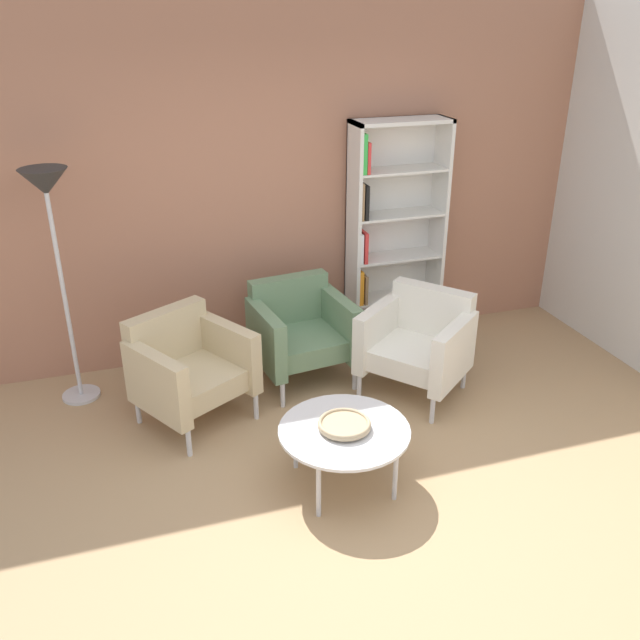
{
  "coord_description": "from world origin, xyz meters",
  "views": [
    {
      "loc": [
        -1.15,
        -2.76,
        2.73
      ],
      "look_at": [
        0.02,
        0.84,
        0.95
      ],
      "focal_mm": 38.08,
      "sensor_mm": 36.0,
      "label": 1
    }
  ],
  "objects_px": {
    "bookshelf_tall": "(389,235)",
    "armchair_near_window": "(418,342)",
    "armchair_spare_guest": "(188,367)",
    "floor_lamp_torchiere": "(50,212)",
    "armchair_corner_red": "(300,330)",
    "decorative_bowl": "(344,424)",
    "coffee_table_low": "(344,433)"
  },
  "relations": [
    {
      "from": "coffee_table_low",
      "to": "armchair_spare_guest",
      "type": "bearing_deg",
      "value": 127.32
    },
    {
      "from": "bookshelf_tall",
      "to": "armchair_corner_red",
      "type": "height_order",
      "value": "bookshelf_tall"
    },
    {
      "from": "floor_lamp_torchiere",
      "to": "armchair_spare_guest",
      "type": "bearing_deg",
      "value": -35.54
    },
    {
      "from": "coffee_table_low",
      "to": "armchair_corner_red",
      "type": "height_order",
      "value": "armchair_corner_red"
    },
    {
      "from": "bookshelf_tall",
      "to": "floor_lamp_torchiere",
      "type": "bearing_deg",
      "value": -174.88
    },
    {
      "from": "bookshelf_tall",
      "to": "armchair_corner_red",
      "type": "distance_m",
      "value": 1.16
    },
    {
      "from": "bookshelf_tall",
      "to": "floor_lamp_torchiere",
      "type": "distance_m",
      "value": 2.65
    },
    {
      "from": "coffee_table_low",
      "to": "armchair_spare_guest",
      "type": "relative_size",
      "value": 0.86
    },
    {
      "from": "armchair_corner_red",
      "to": "floor_lamp_torchiere",
      "type": "height_order",
      "value": "floor_lamp_torchiere"
    },
    {
      "from": "armchair_corner_red",
      "to": "armchair_spare_guest",
      "type": "bearing_deg",
      "value": -167.74
    },
    {
      "from": "armchair_corner_red",
      "to": "floor_lamp_torchiere",
      "type": "xyz_separation_m",
      "value": [
        -1.68,
        0.23,
        1.03
      ]
    },
    {
      "from": "decorative_bowl",
      "to": "floor_lamp_torchiere",
      "type": "distance_m",
      "value": 2.44
    },
    {
      "from": "bookshelf_tall",
      "to": "decorative_bowl",
      "type": "bearing_deg",
      "value": -119.88
    },
    {
      "from": "armchair_corner_red",
      "to": "floor_lamp_torchiere",
      "type": "relative_size",
      "value": 0.45
    },
    {
      "from": "floor_lamp_torchiere",
      "to": "decorative_bowl",
      "type": "bearing_deg",
      "value": -45.5
    },
    {
      "from": "armchair_corner_red",
      "to": "floor_lamp_torchiere",
      "type": "distance_m",
      "value": 1.98
    },
    {
      "from": "decorative_bowl",
      "to": "armchair_spare_guest",
      "type": "relative_size",
      "value": 0.34
    },
    {
      "from": "armchair_corner_red",
      "to": "armchair_near_window",
      "type": "bearing_deg",
      "value": -37.72
    },
    {
      "from": "decorative_bowl",
      "to": "armchair_spare_guest",
      "type": "height_order",
      "value": "armchair_spare_guest"
    },
    {
      "from": "armchair_near_window",
      "to": "floor_lamp_torchiere",
      "type": "height_order",
      "value": "floor_lamp_torchiere"
    },
    {
      "from": "bookshelf_tall",
      "to": "coffee_table_low",
      "type": "relative_size",
      "value": 2.37
    },
    {
      "from": "bookshelf_tall",
      "to": "armchair_near_window",
      "type": "distance_m",
      "value": 1.08
    },
    {
      "from": "coffee_table_low",
      "to": "armchair_near_window",
      "type": "distance_m",
      "value": 1.28
    },
    {
      "from": "armchair_spare_guest",
      "to": "armchair_near_window",
      "type": "xyz_separation_m",
      "value": [
        1.7,
        -0.14,
        0.0
      ]
    },
    {
      "from": "decorative_bowl",
      "to": "bookshelf_tall",
      "type": "bearing_deg",
      "value": 60.12
    },
    {
      "from": "bookshelf_tall",
      "to": "floor_lamp_torchiere",
      "type": "height_order",
      "value": "bookshelf_tall"
    },
    {
      "from": "armchair_corner_red",
      "to": "floor_lamp_torchiere",
      "type": "bearing_deg",
      "value": 165.21
    },
    {
      "from": "armchair_near_window",
      "to": "floor_lamp_torchiere",
      "type": "distance_m",
      "value": 2.76
    },
    {
      "from": "coffee_table_low",
      "to": "floor_lamp_torchiere",
      "type": "relative_size",
      "value": 0.46
    },
    {
      "from": "bookshelf_tall",
      "to": "armchair_near_window",
      "type": "xyz_separation_m",
      "value": [
        -0.13,
        -0.92,
        -0.53
      ]
    },
    {
      "from": "bookshelf_tall",
      "to": "decorative_bowl",
      "type": "xyz_separation_m",
      "value": [
        -1.04,
        -1.81,
        -0.51
      ]
    },
    {
      "from": "coffee_table_low",
      "to": "floor_lamp_torchiere",
      "type": "distance_m",
      "value": 2.47
    }
  ]
}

